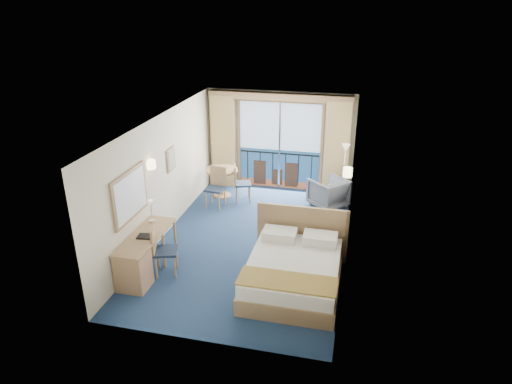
# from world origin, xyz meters

# --- Properties ---
(floor) EXTENTS (6.50, 6.50, 0.00)m
(floor) POSITION_xyz_m (0.00, 0.00, 0.00)
(floor) COLOR navy
(floor) RESTS_ON ground
(room_walls) EXTENTS (4.04, 6.54, 2.72)m
(room_walls) POSITION_xyz_m (0.00, 0.00, 1.78)
(room_walls) COLOR beige
(room_walls) RESTS_ON ground
(balcony_door) EXTENTS (2.36, 0.03, 2.52)m
(balcony_door) POSITION_xyz_m (-0.01, 3.22, 1.14)
(balcony_door) COLOR navy
(balcony_door) RESTS_ON room_walls
(curtain_left) EXTENTS (0.65, 0.22, 2.55)m
(curtain_left) POSITION_xyz_m (-1.55, 3.07, 1.28)
(curtain_left) COLOR tan
(curtain_left) RESTS_ON room_walls
(curtain_right) EXTENTS (0.65, 0.22, 2.55)m
(curtain_right) POSITION_xyz_m (1.55, 3.07, 1.28)
(curtain_right) COLOR tan
(curtain_right) RESTS_ON room_walls
(pelmet) EXTENTS (3.80, 0.25, 0.18)m
(pelmet) POSITION_xyz_m (0.00, 3.10, 2.58)
(pelmet) COLOR tan
(pelmet) RESTS_ON room_walls
(mirror) EXTENTS (0.05, 1.25, 0.95)m
(mirror) POSITION_xyz_m (-1.97, -1.50, 1.55)
(mirror) COLOR tan
(mirror) RESTS_ON room_walls
(wall_print) EXTENTS (0.04, 0.42, 0.52)m
(wall_print) POSITION_xyz_m (-1.97, 0.45, 1.60)
(wall_print) COLOR tan
(wall_print) RESTS_ON room_walls
(sconce_left) EXTENTS (0.18, 0.18, 0.18)m
(sconce_left) POSITION_xyz_m (-1.94, -0.60, 1.85)
(sconce_left) COLOR #FFE7B2
(sconce_left) RESTS_ON room_walls
(sconce_right) EXTENTS (0.18, 0.18, 0.18)m
(sconce_right) POSITION_xyz_m (1.94, -0.15, 1.85)
(sconce_right) COLOR #FFE7B2
(sconce_right) RESTS_ON room_walls
(bed) EXTENTS (1.83, 2.18, 1.15)m
(bed) POSITION_xyz_m (1.14, -1.43, 0.32)
(bed) COLOR tan
(bed) RESTS_ON ground
(nightstand) EXTENTS (0.40, 0.38, 0.52)m
(nightstand) POSITION_xyz_m (1.78, -0.19, 0.26)
(nightstand) COLOR tan
(nightstand) RESTS_ON ground
(phone) EXTENTS (0.22, 0.18, 0.09)m
(phone) POSITION_xyz_m (1.79, -0.22, 0.56)
(phone) COLOR beige
(phone) RESTS_ON nightstand
(armchair) EXTENTS (1.16, 1.16, 0.76)m
(armchair) POSITION_xyz_m (1.46, 2.23, 0.38)
(armchair) COLOR #464D56
(armchair) RESTS_ON ground
(floor_lamp) EXTENTS (0.22, 0.22, 1.58)m
(floor_lamp) POSITION_xyz_m (1.80, 2.57, 1.20)
(floor_lamp) COLOR silver
(floor_lamp) RESTS_ON ground
(desk) EXTENTS (0.57, 1.67, 0.78)m
(desk) POSITION_xyz_m (-1.70, -2.04, 0.43)
(desk) COLOR tan
(desk) RESTS_ON ground
(desk_chair) EXTENTS (0.56, 0.55, 1.02)m
(desk_chair) POSITION_xyz_m (-1.40, -1.61, 0.57)
(desk_chair) COLOR #1C2A43
(desk_chair) RESTS_ON ground
(folder) EXTENTS (0.33, 0.26, 0.03)m
(folder) POSITION_xyz_m (-1.67, -1.64, 0.80)
(folder) COLOR black
(folder) RESTS_ON desk
(desk_lamp) EXTENTS (0.12, 0.12, 0.46)m
(desk_lamp) POSITION_xyz_m (-1.81, -1.04, 1.12)
(desk_lamp) COLOR silver
(desk_lamp) RESTS_ON desk
(round_table) EXTENTS (0.85, 0.85, 0.76)m
(round_table) POSITION_xyz_m (-1.37, 2.27, 0.58)
(round_table) COLOR tan
(round_table) RESTS_ON ground
(table_chair_a) EXTENTS (0.54, 0.53, 0.97)m
(table_chair_a) POSITION_xyz_m (-0.84, 2.08, 0.55)
(table_chair_a) COLOR #1C2A43
(table_chair_a) RESTS_ON ground
(table_chair_b) EXTENTS (0.49, 0.50, 1.03)m
(table_chair_b) POSITION_xyz_m (-1.32, 1.63, 0.58)
(table_chair_b) COLOR #1C2A43
(table_chair_b) RESTS_ON ground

